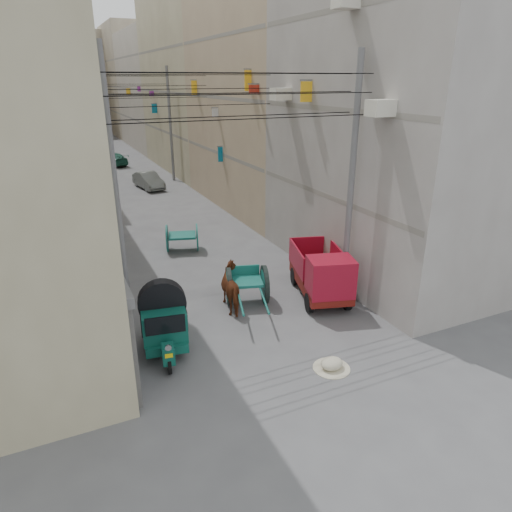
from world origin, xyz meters
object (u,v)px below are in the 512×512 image
feed_sack (332,364)px  distant_car_grey (148,181)px  distant_car_green (112,159)px  horse (234,288)px  auto_rickshaw (163,319)px  distant_car_white (92,181)px  mini_truck (323,277)px  tonga_cart (247,285)px  second_cart (182,237)px

feed_sack → distant_car_grey: 23.19m
distant_car_green → horse: bearing=70.4°
auto_rickshaw → distant_car_white: bearing=98.2°
mini_truck → distant_car_white: bearing=120.3°
tonga_cart → distant_car_green: (-0.14, 29.11, -0.14)m
feed_sack → horse: size_ratio=0.36×
auto_rickshaw → distant_car_white: auto_rickshaw is taller
distant_car_white → distant_car_grey: distant_car_white is taller
distant_car_green → mini_truck: bearing=76.0°
auto_rickshaw → distant_car_green: 30.91m
horse → distant_car_green: (0.38, 29.26, -0.19)m
distant_car_white → tonga_cart: bearing=100.6°
distant_car_green → second_cart: bearing=70.1°
tonga_cart → distant_car_grey: tonga_cart is taller
second_cart → horse: horse is taller
feed_sack → distant_car_grey: distant_car_grey is taller
tonga_cart → distant_car_grey: 18.79m
auto_rickshaw → feed_sack: auto_rickshaw is taller
auto_rickshaw → second_cart: (2.68, 7.48, -0.30)m
auto_rickshaw → second_cart: 7.95m
tonga_cart → mini_truck: bearing=-4.6°
tonga_cart → distant_car_grey: bearing=104.1°
auto_rickshaw → mini_truck: (5.66, 0.71, -0.06)m
distant_car_white → distant_car_green: bearing=-103.9°
tonga_cart → feed_sack: (0.51, -4.40, -0.53)m
mini_truck → horse: (-2.94, 0.78, -0.16)m
feed_sack → distant_car_white: bearing=97.7°
auto_rickshaw → feed_sack: size_ratio=3.84×
auto_rickshaw → mini_truck: bearing=16.4°
auto_rickshaw → second_cart: size_ratio=1.42×
second_cart → distant_car_grey: size_ratio=0.49×
horse → feed_sack: bearing=108.1°
mini_truck → horse: bearing=-178.6°
distant_car_white → distant_car_green: 9.33m
distant_car_grey → distant_car_white: bearing=149.9°
horse → distant_car_white: (-2.28, 20.32, -0.11)m
mini_truck → feed_sack: 4.03m
feed_sack → distant_car_grey: size_ratio=0.18×
distant_car_green → feed_sack: bearing=72.2°
horse → distant_car_green: size_ratio=0.46×
auto_rickshaw → feed_sack: (3.75, -2.76, -0.80)m
tonga_cart → distant_car_white: size_ratio=0.87×
feed_sack → distant_car_white: (-3.32, 24.57, 0.46)m
distant_car_green → auto_rickshaw: bearing=65.4°
auto_rickshaw → feed_sack: 4.73m
feed_sack → distant_car_grey: bearing=89.3°
tonga_cart → distant_car_green: size_ratio=0.83×
distant_car_white → second_cart: bearing=101.7°
distant_car_grey → second_cart: bearing=-104.8°
second_cart → feed_sack: second_cart is taller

